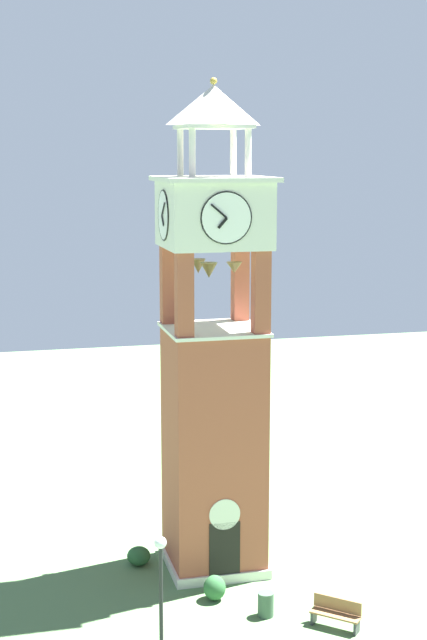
% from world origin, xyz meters
% --- Properties ---
extents(ground, '(80.00, 80.00, 0.00)m').
position_xyz_m(ground, '(0.00, 0.00, 0.00)').
color(ground, '#517547').
extents(clock_tower, '(3.80, 3.80, 17.30)m').
position_xyz_m(clock_tower, '(-0.00, -0.00, 7.02)').
color(clock_tower, '#9E4C38').
rests_on(clock_tower, ground).
extents(park_bench, '(1.48, 1.40, 0.95)m').
position_xyz_m(park_bench, '(2.65, -5.44, 0.48)').
color(park_bench, brown).
rests_on(park_bench, ground).
extents(lamp_post, '(0.36, 0.36, 3.91)m').
position_xyz_m(lamp_post, '(-3.09, -6.13, 2.71)').
color(lamp_post, black).
rests_on(lamp_post, ground).
extents(trash_bin, '(0.52, 0.52, 0.80)m').
position_xyz_m(trash_bin, '(0.72, -4.17, 0.40)').
color(trash_bin, '#38513D').
rests_on(trash_bin, ground).
extents(shrub_near_entry, '(0.75, 0.75, 0.85)m').
position_xyz_m(shrub_near_entry, '(-0.62, -2.69, 0.43)').
color(shrub_near_entry, '#28562D').
rests_on(shrub_near_entry, ground).
extents(shrub_left_of_tower, '(0.95, 0.95, 0.70)m').
position_xyz_m(shrub_left_of_tower, '(1.88, 1.27, 0.35)').
color(shrub_left_of_tower, '#28562D').
rests_on(shrub_left_of_tower, ground).
extents(shrub_behind_bench, '(0.85, 0.85, 0.67)m').
position_xyz_m(shrub_behind_bench, '(-2.65, 0.64, 0.34)').
color(shrub_behind_bench, '#28562D').
rests_on(shrub_behind_bench, ground).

